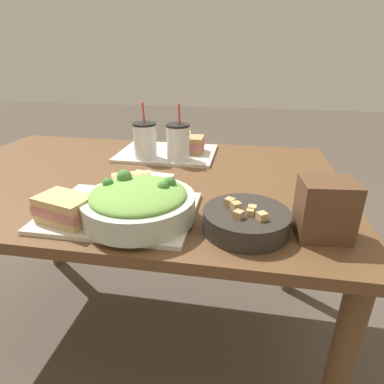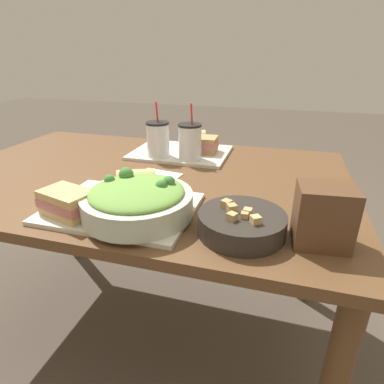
{
  "view_description": "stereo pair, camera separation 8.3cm",
  "coord_description": "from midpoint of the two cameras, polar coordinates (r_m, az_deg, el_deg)",
  "views": [
    {
      "loc": [
        0.38,
        -0.97,
        1.12
      ],
      "look_at": [
        0.25,
        -0.22,
        0.78
      ],
      "focal_mm": 30.0,
      "sensor_mm": 36.0,
      "label": 1
    },
    {
      "loc": [
        0.46,
        -0.95,
        1.12
      ],
      "look_at": [
        0.25,
        -0.22,
        0.78
      ],
      "focal_mm": 30.0,
      "sensor_mm": 36.0,
      "label": 2
    }
  ],
  "objects": [
    {
      "name": "drink_cup_red",
      "position": [
        1.21,
        1.63,
        8.7
      ],
      "size": [
        0.09,
        0.09,
        0.21
      ],
      "color": "silver",
      "rests_on": "tray_far"
    },
    {
      "name": "salad_bowl",
      "position": [
        0.8,
        -6.76,
        -1.4
      ],
      "size": [
        0.28,
        0.28,
        0.1
      ],
      "color": "beige",
      "rests_on": "tray_near"
    },
    {
      "name": "tray_near",
      "position": [
        0.87,
        -9.76,
        -2.92
      ],
      "size": [
        0.38,
        0.29,
        0.01
      ],
      "color": "beige",
      "rests_on": "dining_table"
    },
    {
      "name": "baguette_far",
      "position": [
        1.41,
        2.29,
        9.61
      ],
      "size": [
        0.11,
        0.09,
        0.07
      ],
      "rotation": [
        0.0,
        0.0,
        1.84
      ],
      "color": "tan",
      "rests_on": "tray_far"
    },
    {
      "name": "dining_table",
      "position": [
        1.16,
        -6.73,
        -0.97
      ],
      "size": [
        1.39,
        0.9,
        0.73
      ],
      "color": "brown",
      "rests_on": "ground_plane"
    },
    {
      "name": "sandwich_far",
      "position": [
        1.31,
        3.6,
        8.41
      ],
      "size": [
        0.13,
        0.1,
        0.06
      ],
      "rotation": [
        0.0,
        0.0,
        0.03
      ],
      "color": "tan",
      "rests_on": "tray_far"
    },
    {
      "name": "baguette_near",
      "position": [
        0.94,
        -7.18,
        2.0
      ],
      "size": [
        0.13,
        0.11,
        0.07
      ],
      "rotation": [
        0.0,
        0.0,
        1.99
      ],
      "color": "tan",
      "rests_on": "tray_near"
    },
    {
      "name": "tray_far",
      "position": [
        1.33,
        -0.2,
        7.0
      ],
      "size": [
        0.38,
        0.29,
        0.01
      ],
      "color": "beige",
      "rests_on": "dining_table"
    },
    {
      "name": "napkin_folded",
      "position": [
        1.09,
        -3.91,
        2.86
      ],
      "size": [
        0.16,
        0.12,
        0.0
      ],
      "color": "silver",
      "rests_on": "dining_table"
    },
    {
      "name": "sandwich_near",
      "position": [
        0.84,
        -18.67,
        -1.85
      ],
      "size": [
        0.15,
        0.12,
        0.06
      ],
      "rotation": [
        0.0,
        0.0,
        -0.27
      ],
      "color": "tan",
      "rests_on": "tray_near"
    },
    {
      "name": "drink_cup_dark",
      "position": [
        1.25,
        -4.31,
        9.12
      ],
      "size": [
        0.09,
        0.09,
        0.21
      ],
      "color": "silver",
      "rests_on": "tray_far"
    },
    {
      "name": "chip_bag",
      "position": [
        0.76,
        25.33,
        -3.98
      ],
      "size": [
        0.13,
        0.1,
        0.14
      ],
      "rotation": [
        0.0,
        0.0,
        0.1
      ],
      "color": "brown",
      "rests_on": "dining_table"
    },
    {
      "name": "soup_bowl",
      "position": [
        0.76,
        11.97,
        -5.46
      ],
      "size": [
        0.2,
        0.2,
        0.07
      ],
      "color": "#2D2823",
      "rests_on": "dining_table"
    },
    {
      "name": "ground_plane",
      "position": [
        1.53,
        -5.5,
        -23.01
      ],
      "size": [
        12.0,
        12.0,
        0.0
      ],
      "primitive_type": "plane",
      "color": "#4C4238"
    }
  ]
}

